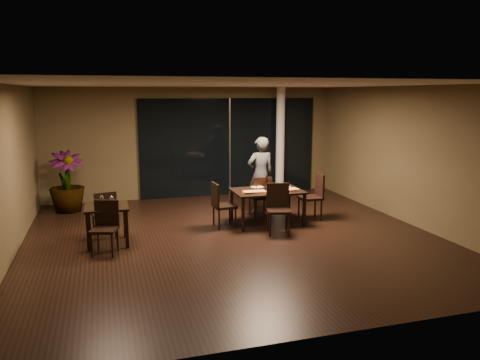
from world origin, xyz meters
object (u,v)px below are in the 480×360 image
at_px(chair_main_far, 261,194).
at_px(chair_side_far, 105,212).
at_px(side_table, 107,212).
at_px(chair_side_near, 105,224).
at_px(bottle_a, 267,183).
at_px(bottle_c, 267,182).
at_px(chair_main_near, 278,206).
at_px(potted_plant, 67,182).
at_px(main_table, 267,193).
at_px(diner, 260,175).
at_px(chair_main_left, 221,203).
at_px(bottle_b, 271,184).
at_px(chair_main_right, 314,194).

height_order(chair_main_far, chair_side_far, chair_main_far).
bearing_deg(side_table, chair_side_near, -93.77).
bearing_deg(bottle_a, bottle_c, 67.13).
height_order(side_table, chair_side_far, chair_side_far).
bearing_deg(chair_main_near, chair_side_far, -176.36).
height_order(side_table, chair_main_near, chair_main_near).
bearing_deg(potted_plant, main_table, -28.90).
bearing_deg(chair_side_near, diner, 46.18).
relative_size(chair_main_far, diner, 0.52).
bearing_deg(diner, chair_main_far, 68.25).
relative_size(chair_main_left, bottle_b, 3.88).
relative_size(chair_main_near, diner, 0.56).
relative_size(main_table, bottle_a, 4.80).
distance_m(chair_main_right, bottle_a, 1.21).
xyz_separation_m(main_table, bottle_b, (0.07, -0.01, 0.20)).
bearing_deg(main_table, chair_main_left, -178.69).
xyz_separation_m(diner, bottle_a, (-0.20, -0.99, -0.01)).
relative_size(main_table, diner, 0.82).
relative_size(potted_plant, bottle_a, 4.70).
height_order(chair_main_right, diner, diner).
height_order(side_table, potted_plant, potted_plant).
xyz_separation_m(chair_main_far, bottle_a, (-0.05, -0.53, 0.37)).
xyz_separation_m(side_table, chair_side_far, (-0.04, 0.45, -0.10)).
distance_m(chair_main_right, chair_side_near, 4.70).
distance_m(chair_main_left, chair_side_near, 2.56).
distance_m(side_table, bottle_b, 3.51).
bearing_deg(main_table, potted_plant, 151.10).
bearing_deg(chair_side_near, chair_main_near, 22.17).
bearing_deg(bottle_b, side_table, -171.91).
bearing_deg(chair_main_near, chair_main_left, 161.64).
bearing_deg(chair_main_far, potted_plant, -24.00).
height_order(chair_main_near, chair_main_right, chair_main_right).
relative_size(main_table, bottle_c, 4.64).
xyz_separation_m(diner, bottle_b, (-0.11, -1.01, -0.04)).
xyz_separation_m(chair_main_right, potted_plant, (-5.44, 2.31, 0.15)).
bearing_deg(chair_main_far, chair_side_near, 22.77).
bearing_deg(bottle_b, chair_main_right, 3.21).
height_order(chair_main_near, diner, diner).
height_order(side_table, bottle_b, bottle_b).
height_order(chair_side_near, potted_plant, potted_plant).
relative_size(main_table, chair_main_near, 1.48).
distance_m(chair_main_left, bottle_b, 1.18).
xyz_separation_m(chair_main_left, chair_side_far, (-2.37, -0.02, -0.02)).
xyz_separation_m(bottle_b, bottle_c, (-0.04, 0.13, 0.04)).
distance_m(chair_main_near, chair_main_right, 1.39).
bearing_deg(bottle_b, bottle_c, 105.44).
relative_size(side_table, chair_main_right, 0.76).
bearing_deg(main_table, chair_side_far, -179.24).
bearing_deg(bottle_c, side_table, -169.66).
bearing_deg(bottle_a, bottle_b, -14.68).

